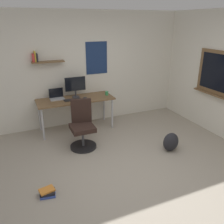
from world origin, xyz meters
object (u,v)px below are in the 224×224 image
object	(u,v)px
keyboard	(73,100)
coffee_mug	(107,93)
book_stack_on_floor	(48,193)
desk	(76,101)
laptop	(57,96)
computer_mouse	(85,98)
monitor_primary	(75,86)
backpack	(171,142)
office_chair	(82,127)

from	to	relation	value
keyboard	coffee_mug	distance (m)	0.83
book_stack_on_floor	coffee_mug	bearing A→B (deg)	48.77
desk	keyboard	xyz separation A→B (m)	(-0.08, -0.08, 0.08)
desk	laptop	bearing A→B (deg)	158.17
laptop	keyboard	xyz separation A→B (m)	(0.30, -0.23, -0.04)
desk	computer_mouse	size ratio (longest dim) A/B	16.24
keyboard	monitor_primary	bearing A→B (deg)	55.51
backpack	book_stack_on_floor	world-z (taller)	backpack
laptop	desk	bearing A→B (deg)	-21.83
desk	computer_mouse	xyz separation A→B (m)	(0.20, -0.08, 0.08)
keyboard	desk	bearing A→B (deg)	43.60
laptop	backpack	bearing A→B (deg)	-45.75
laptop	backpack	world-z (taller)	laptop
book_stack_on_floor	desk	bearing A→B (deg)	63.73
keyboard	coffee_mug	size ratio (longest dim) A/B	4.02
backpack	office_chair	bearing A→B (deg)	150.43
coffee_mug	computer_mouse	bearing A→B (deg)	-174.80
desk	monitor_primary	distance (m)	0.35
office_chair	backpack	bearing A→B (deg)	-29.57
monitor_primary	book_stack_on_floor	world-z (taller)	monitor_primary
office_chair	computer_mouse	distance (m)	0.87
office_chair	backpack	world-z (taller)	office_chair
desk	coffee_mug	bearing A→B (deg)	-2.34
coffee_mug	book_stack_on_floor	size ratio (longest dim) A/B	0.38
coffee_mug	backpack	distance (m)	1.87
keyboard	book_stack_on_floor	bearing A→B (deg)	-115.19
monitor_primary	keyboard	bearing A→B (deg)	-124.49
desk	office_chair	distance (m)	0.87
monitor_primary	backpack	distance (m)	2.39
laptop	coffee_mug	world-z (taller)	laptop
desk	keyboard	world-z (taller)	keyboard
laptop	computer_mouse	distance (m)	0.62
desk	laptop	distance (m)	0.43
computer_mouse	backpack	size ratio (longest dim) A/B	0.28
computer_mouse	book_stack_on_floor	bearing A→B (deg)	-121.60
monitor_primary	coffee_mug	xyz separation A→B (m)	(0.70, -0.13, -0.22)
backpack	book_stack_on_floor	xyz separation A→B (m)	(-2.40, -0.34, -0.14)
desk	office_chair	world-z (taller)	office_chair
laptop	coffee_mug	distance (m)	1.14
laptop	computer_mouse	xyz separation A→B (m)	(0.58, -0.23, -0.04)
backpack	desk	bearing A→B (deg)	129.89
office_chair	monitor_primary	world-z (taller)	monitor_primary
laptop	monitor_primary	xyz separation A→B (m)	(0.42, -0.05, 0.22)
book_stack_on_floor	computer_mouse	bearing A→B (deg)	58.40
laptop	monitor_primary	world-z (taller)	monitor_primary
office_chair	monitor_primary	xyz separation A→B (m)	(0.14, 0.93, 0.60)
office_chair	laptop	xyz separation A→B (m)	(-0.28, 0.98, 0.39)
monitor_primary	computer_mouse	size ratio (longest dim) A/B	4.46
keyboard	computer_mouse	distance (m)	0.28
desk	office_chair	size ratio (longest dim) A/B	1.78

